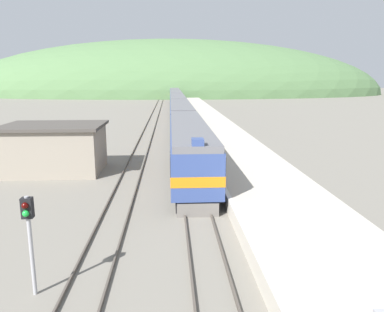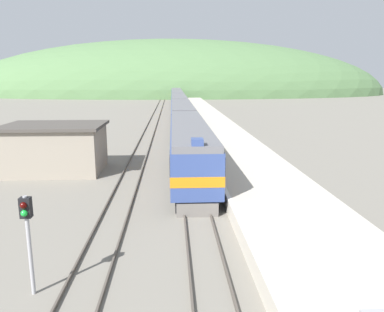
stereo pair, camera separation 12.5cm
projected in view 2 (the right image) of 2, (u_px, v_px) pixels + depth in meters
The scene contains 11 objects.
track_main at pixel (179, 116), 71.35m from camera, with size 1.52×180.00×0.16m.
track_siding at pixel (155, 117), 71.11m from camera, with size 1.52×180.00×0.16m.
platform at pixel (216, 129), 51.98m from camera, with size 6.11×140.00×0.92m.
distant_hills at pixel (175, 94), 164.08m from camera, with size 182.66×82.19×46.19m.
station_shed at pixel (55, 148), 29.89m from camera, with size 7.78×5.84×3.83m.
express_train_lead_car at pixel (189, 145), 29.87m from camera, with size 2.98×20.86×4.28m.
carriage_second at pixel (182, 116), 51.59m from camera, with size 2.97×21.38×3.92m.
carriage_third at pixel (179, 105), 73.34m from camera, with size 2.97×21.38×3.92m.
carriage_fourth at pixel (177, 98), 95.09m from camera, with size 2.97×21.38×3.92m.
carriage_fifth at pixel (176, 94), 116.83m from camera, with size 2.97×21.38×3.92m.
signal_post_siding at pixel (27, 225), 12.65m from camera, with size 0.36×0.42×3.61m.
Camera 2 is at (-1.31, -1.39, 7.51)m, focal length 35.00 mm.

